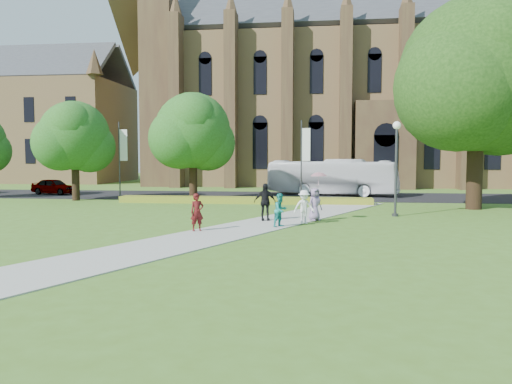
# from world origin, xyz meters

# --- Properties ---
(ground) EXTENTS (160.00, 160.00, 0.00)m
(ground) POSITION_xyz_m (0.00, 0.00, 0.00)
(ground) COLOR #496C20
(ground) RESTS_ON ground
(road) EXTENTS (160.00, 10.00, 0.02)m
(road) POSITION_xyz_m (0.00, 20.00, 0.01)
(road) COLOR black
(road) RESTS_ON ground
(footpath) EXTENTS (15.58, 28.54, 0.04)m
(footpath) POSITION_xyz_m (0.00, 1.00, 0.02)
(footpath) COLOR #B2B2A8
(footpath) RESTS_ON ground
(flower_hedge) EXTENTS (18.00, 1.40, 0.45)m
(flower_hedge) POSITION_xyz_m (-2.00, 13.20, 0.23)
(flower_hedge) COLOR gold
(flower_hedge) RESTS_ON ground
(cathedral) EXTENTS (52.60, 18.25, 28.00)m
(cathedral) POSITION_xyz_m (10.00, 39.73, 12.98)
(cathedral) COLOR brown
(cathedral) RESTS_ON ground
(building_west) EXTENTS (22.00, 14.00, 18.30)m
(building_west) POSITION_xyz_m (-34.00, 42.00, 9.21)
(building_west) COLOR brown
(building_west) RESTS_ON ground
(streetlamp) EXTENTS (0.44, 0.44, 5.24)m
(streetlamp) POSITION_xyz_m (7.50, 6.50, 3.30)
(streetlamp) COLOR #38383D
(streetlamp) RESTS_ON ground
(large_tree) EXTENTS (9.60, 9.60, 13.20)m
(large_tree) POSITION_xyz_m (13.00, 11.00, 8.37)
(large_tree) COLOR #332114
(large_tree) RESTS_ON ground
(street_tree_0) EXTENTS (5.20, 5.20, 7.50)m
(street_tree_0) POSITION_xyz_m (-15.00, 14.00, 4.87)
(street_tree_0) COLOR #332114
(street_tree_0) RESTS_ON ground
(street_tree_1) EXTENTS (5.60, 5.60, 8.05)m
(street_tree_1) POSITION_xyz_m (-6.00, 14.50, 5.22)
(street_tree_1) COLOR #332114
(street_tree_1) RESTS_ON ground
(banner_pole_0) EXTENTS (0.70, 0.10, 6.00)m
(banner_pole_0) POSITION_xyz_m (2.11, 15.20, 3.39)
(banner_pole_0) COLOR #38383D
(banner_pole_0) RESTS_ON ground
(banner_pole_1) EXTENTS (0.70, 0.10, 6.00)m
(banner_pole_1) POSITION_xyz_m (-11.89, 15.20, 3.39)
(banner_pole_1) COLOR #38383D
(banner_pole_1) RESTS_ON ground
(tour_coach) EXTENTS (11.39, 5.36, 3.09)m
(tour_coach) POSITION_xyz_m (4.45, 21.40, 1.57)
(tour_coach) COLOR silver
(tour_coach) RESTS_ON road
(car_0) EXTENTS (4.32, 2.47, 1.38)m
(car_0) POSITION_xyz_m (-19.80, 19.46, 0.71)
(car_0) COLOR gray
(car_0) RESTS_ON road
(pedestrian_0) EXTENTS (0.72, 0.65, 1.65)m
(pedestrian_0) POSITION_xyz_m (-2.04, -0.47, 0.86)
(pedestrian_0) COLOR #4F1212
(pedestrian_0) RESTS_ON footpath
(pedestrian_1) EXTENTS (0.94, 0.96, 1.56)m
(pedestrian_1) POSITION_xyz_m (1.50, 1.30, 0.82)
(pedestrian_1) COLOR teal
(pedestrian_1) RESTS_ON footpath
(pedestrian_2) EXTENTS (1.20, 0.93, 1.64)m
(pedestrian_2) POSITION_xyz_m (2.56, 2.49, 0.86)
(pedestrian_2) COLOR white
(pedestrian_2) RESTS_ON footpath
(pedestrian_3) EXTENTS (1.19, 0.71, 1.90)m
(pedestrian_3) POSITION_xyz_m (0.54, 3.51, 0.99)
(pedestrian_3) COLOR black
(pedestrian_3) RESTS_ON footpath
(pedestrian_4) EXTENTS (0.96, 0.93, 1.66)m
(pedestrian_4) POSITION_xyz_m (3.08, 3.79, 0.87)
(pedestrian_4) COLOR gray
(pedestrian_4) RESTS_ON footpath
(parasol) EXTENTS (0.92, 0.92, 0.72)m
(parasol) POSITION_xyz_m (3.26, 3.89, 2.06)
(parasol) COLOR #CB908F
(parasol) RESTS_ON pedestrian_4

